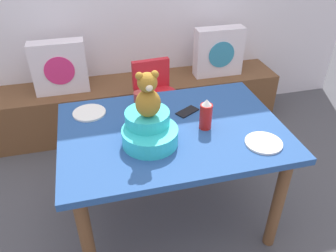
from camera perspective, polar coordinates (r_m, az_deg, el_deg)
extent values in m
plane|color=#4C4C51|center=(2.42, 0.60, -15.03)|extent=(8.00, 8.00, 0.00)
cube|color=brown|center=(3.19, -4.87, 3.81)|extent=(2.60, 0.44, 0.46)
cube|color=silver|center=(2.95, -17.94, 9.46)|extent=(0.44, 0.14, 0.44)
cylinder|color=#E02D72|center=(2.88, -17.96, 8.88)|extent=(0.24, 0.01, 0.24)
cube|color=silver|center=(3.16, 8.58, 12.36)|extent=(0.44, 0.14, 0.44)
cylinder|color=teal|center=(3.10, 9.09, 11.86)|extent=(0.24, 0.01, 0.24)
cube|color=#264C8C|center=(1.93, 0.73, -0.87)|extent=(1.28, 0.89, 0.04)
cylinder|color=brown|center=(1.89, -13.54, -18.66)|extent=(0.07, 0.07, 0.70)
cylinder|color=brown|center=(2.12, 18.15, -12.39)|extent=(0.07, 0.07, 0.70)
cylinder|color=brown|center=(2.40, -14.41, -5.23)|extent=(0.07, 0.07, 0.70)
cylinder|color=brown|center=(2.58, 10.45, -1.51)|extent=(0.07, 0.07, 0.70)
cylinder|color=red|center=(2.67, -1.97, 4.51)|extent=(0.34, 0.34, 0.10)
cube|color=red|center=(2.72, -2.94, 8.81)|extent=(0.30, 0.08, 0.24)
cube|color=white|center=(2.49, -0.75, 3.89)|extent=(0.32, 0.23, 0.02)
cylinder|color=silver|center=(2.69, -4.12, -2.50)|extent=(0.03, 0.03, 0.46)
cylinder|color=silver|center=(2.74, 1.64, -1.65)|extent=(0.03, 0.03, 0.46)
cylinder|color=silver|center=(2.92, -5.15, 0.67)|extent=(0.03, 0.03, 0.46)
cylinder|color=silver|center=(2.96, 0.18, 1.41)|extent=(0.03, 0.03, 0.46)
cylinder|color=#2EC4C7|center=(1.78, -3.07, -1.75)|extent=(0.30, 0.30, 0.09)
cylinder|color=#2EC4C7|center=(1.79, -3.54, 1.43)|extent=(0.24, 0.24, 0.07)
ellipsoid|color=olive|center=(1.70, -3.40, 3.86)|extent=(0.13, 0.11, 0.15)
sphere|color=olive|center=(1.64, -3.54, 7.42)|extent=(0.10, 0.10, 0.10)
sphere|color=beige|center=(1.61, -3.23, 6.52)|extent=(0.04, 0.04, 0.04)
sphere|color=olive|center=(1.62, -4.90, 8.45)|extent=(0.04, 0.04, 0.04)
sphere|color=olive|center=(1.63, -2.28, 8.75)|extent=(0.04, 0.04, 0.04)
cylinder|color=red|center=(1.90, 6.43, 1.62)|extent=(0.07, 0.07, 0.15)
cone|color=white|center=(1.85, 6.61, 4.04)|extent=(0.06, 0.06, 0.03)
cylinder|color=#9E332D|center=(2.12, -4.77, 4.56)|extent=(0.08, 0.08, 0.09)
torus|color=#9E332D|center=(2.12, -3.39, 4.85)|extent=(0.06, 0.01, 0.06)
cylinder|color=white|center=(1.87, 15.94, -2.77)|extent=(0.20, 0.20, 0.01)
cylinder|color=white|center=(2.11, -13.23, 2.21)|extent=(0.20, 0.20, 0.01)
cube|color=black|center=(2.07, 3.30, 2.46)|extent=(0.16, 0.13, 0.01)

